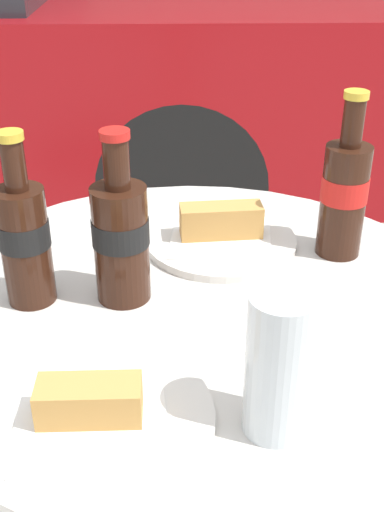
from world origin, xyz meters
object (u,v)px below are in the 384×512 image
(bistro_table, at_px, (193,389))
(cola_bottle_left, at_px, (24,238))
(cola_bottle_right, at_px, (121,236))
(cola_bottle_center, at_px, (344,193))
(lunch_plate_near, at_px, (221,235))
(lunch_plate_far, at_px, (91,416))
(drinking_glass, at_px, (278,371))

(bistro_table, xyz_separation_m, cola_bottle_left, (-0.21, 0.02, 0.24))
(cola_bottle_right, bearing_deg, cola_bottle_center, 20.02)
(cola_bottle_right, height_order, cola_bottle_center, cola_bottle_center)
(lunch_plate_near, bearing_deg, lunch_plate_far, -112.22)
(bistro_table, xyz_separation_m, lunch_plate_far, (-0.11, -0.22, 0.16))
(bistro_table, bearing_deg, cola_bottle_center, 31.53)
(lunch_plate_near, xyz_separation_m, lunch_plate_far, (-0.15, -0.38, -0.00))
(cola_bottle_left, bearing_deg, drinking_glass, -40.15)
(lunch_plate_near, bearing_deg, cola_bottle_right, -134.30)
(lunch_plate_near, distance_m, lunch_plate_far, 0.41)
(bistro_table, bearing_deg, cola_bottle_right, 166.55)
(cola_bottle_left, distance_m, drinking_glass, 0.38)
(cola_bottle_right, height_order, lunch_plate_near, cola_bottle_right)
(bistro_table, height_order, lunch_plate_near, lunch_plate_near)
(bistro_table, distance_m, cola_bottle_center, 0.35)
(drinking_glass, bearing_deg, cola_bottle_right, 124.10)
(cola_bottle_center, height_order, drinking_glass, cola_bottle_center)
(cola_bottle_center, relative_size, lunch_plate_far, 0.97)
(cola_bottle_center, distance_m, lunch_plate_far, 0.49)
(cola_bottle_right, relative_size, cola_bottle_center, 0.95)
(bistro_table, relative_size, lunch_plate_near, 3.44)
(cola_bottle_left, distance_m, lunch_plate_near, 0.31)
(drinking_glass, relative_size, lunch_plate_far, 0.62)
(drinking_glass, bearing_deg, cola_bottle_center, 68.01)
(cola_bottle_right, relative_size, drinking_glass, 1.47)
(drinking_glass, distance_m, lunch_plate_near, 0.39)
(cola_bottle_center, height_order, lunch_plate_near, cola_bottle_center)
(lunch_plate_near, relative_size, lunch_plate_far, 0.92)
(cola_bottle_right, bearing_deg, lunch_plate_far, -94.09)
(cola_bottle_left, height_order, drinking_glass, cola_bottle_left)
(cola_bottle_left, relative_size, cola_bottle_center, 0.95)
(cola_bottle_left, height_order, cola_bottle_center, cola_bottle_center)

